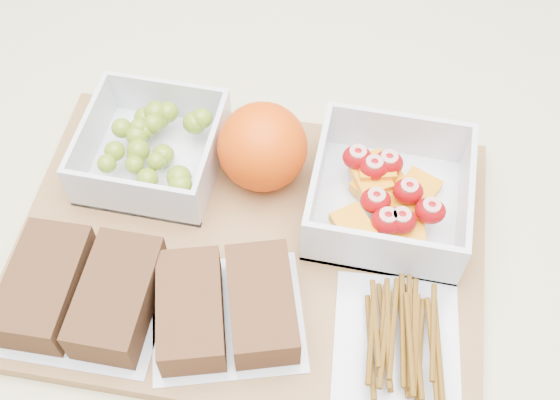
# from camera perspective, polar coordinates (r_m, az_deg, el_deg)

# --- Properties ---
(counter) EXTENTS (1.20, 0.90, 0.90)m
(counter) POSITION_cam_1_polar(r_m,az_deg,el_deg) (1.07, -0.37, -15.10)
(counter) COLOR beige
(counter) RESTS_ON ground
(cutting_board) EXTENTS (0.43, 0.31, 0.02)m
(cutting_board) POSITION_cam_1_polar(r_m,az_deg,el_deg) (0.64, -2.45, -3.91)
(cutting_board) COLOR olive
(cutting_board) RESTS_ON counter
(grape_container) EXTENTS (0.13, 0.13, 0.05)m
(grape_container) POSITION_cam_1_polar(r_m,az_deg,el_deg) (0.68, -10.20, 4.17)
(grape_container) COLOR silver
(grape_container) RESTS_ON cutting_board
(fruit_container) EXTENTS (0.14, 0.14, 0.06)m
(fruit_container) POSITION_cam_1_polar(r_m,az_deg,el_deg) (0.64, 8.80, 0.35)
(fruit_container) COLOR silver
(fruit_container) RESTS_ON cutting_board
(orange) EXTENTS (0.08, 0.08, 0.08)m
(orange) POSITION_cam_1_polar(r_m,az_deg,el_deg) (0.65, -1.44, 4.33)
(orange) COLOR #EB4805
(orange) RESTS_ON cutting_board
(sandwich_bag_left) EXTENTS (0.14, 0.12, 0.04)m
(sandwich_bag_left) POSITION_cam_1_polar(r_m,az_deg,el_deg) (0.61, -15.82, -7.21)
(sandwich_bag_left) COLOR silver
(sandwich_bag_left) RESTS_ON cutting_board
(sandwich_bag_center) EXTENTS (0.15, 0.14, 0.04)m
(sandwich_bag_center) POSITION_cam_1_polar(r_m,az_deg,el_deg) (0.59, -4.38, -8.71)
(sandwich_bag_center) COLOR silver
(sandwich_bag_center) RESTS_ON cutting_board
(pretzel_bag) EXTENTS (0.12, 0.13, 0.03)m
(pretzel_bag) POSITION_cam_1_polar(r_m,az_deg,el_deg) (0.59, 9.61, -11.00)
(pretzel_bag) COLOR silver
(pretzel_bag) RESTS_ON cutting_board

